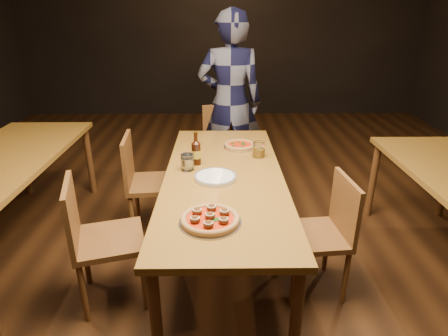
{
  "coord_description": "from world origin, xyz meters",
  "views": [
    {
      "loc": [
        -0.03,
        -2.32,
        1.78
      ],
      "look_at": [
        0.0,
        -0.05,
        0.82
      ],
      "focal_mm": 30.0,
      "sensor_mm": 36.0,
      "label": 1
    }
  ],
  "objects_px": {
    "diner": "(230,103)",
    "water_glass": "(187,162)",
    "table_main": "(224,184)",
    "plate_stack": "(215,177)",
    "chair_main_sw": "(154,182)",
    "amber_glass": "(259,149)",
    "chair_main_e": "(314,234)",
    "chair_end": "(228,149)",
    "beer_bottle": "(196,153)",
    "pizza_margherita": "(240,145)",
    "pizza_meatball": "(210,219)",
    "chair_main_nw": "(109,239)"
  },
  "relations": [
    {
      "from": "table_main",
      "to": "water_glass",
      "type": "height_order",
      "value": "water_glass"
    },
    {
      "from": "amber_glass",
      "to": "plate_stack",
      "type": "bearing_deg",
      "value": -128.41
    },
    {
      "from": "diner",
      "to": "pizza_margherita",
      "type": "bearing_deg",
      "value": 93.21
    },
    {
      "from": "water_glass",
      "to": "chair_end",
      "type": "bearing_deg",
      "value": 75.52
    },
    {
      "from": "table_main",
      "to": "chair_main_e",
      "type": "bearing_deg",
      "value": -22.69
    },
    {
      "from": "table_main",
      "to": "pizza_meatball",
      "type": "xyz_separation_m",
      "value": [
        -0.08,
        -0.62,
        0.09
      ]
    },
    {
      "from": "water_glass",
      "to": "diner",
      "type": "xyz_separation_m",
      "value": [
        0.33,
        1.37,
        0.1
      ]
    },
    {
      "from": "pizza_meatball",
      "to": "beer_bottle",
      "type": "xyz_separation_m",
      "value": [
        -0.12,
        0.81,
        0.06
      ]
    },
    {
      "from": "chair_main_e",
      "to": "pizza_meatball",
      "type": "distance_m",
      "value": 0.84
    },
    {
      "from": "pizza_margherita",
      "to": "plate_stack",
      "type": "distance_m",
      "value": 0.65
    },
    {
      "from": "pizza_margherita",
      "to": "chair_main_sw",
      "type": "bearing_deg",
      "value": -177.74
    },
    {
      "from": "beer_bottle",
      "to": "chair_main_sw",
      "type": "bearing_deg",
      "value": 139.25
    },
    {
      "from": "table_main",
      "to": "pizza_margherita",
      "type": "xyz_separation_m",
      "value": [
        0.13,
        0.55,
        0.09
      ]
    },
    {
      "from": "table_main",
      "to": "chair_main_nw",
      "type": "distance_m",
      "value": 0.83
    },
    {
      "from": "diner",
      "to": "chair_main_sw",
      "type": "bearing_deg",
      "value": 54.5
    },
    {
      "from": "chair_main_nw",
      "to": "chair_end",
      "type": "bearing_deg",
      "value": -42.27
    },
    {
      "from": "chair_main_e",
      "to": "water_glass",
      "type": "relative_size",
      "value": 7.52
    },
    {
      "from": "plate_stack",
      "to": "diner",
      "type": "relative_size",
      "value": 0.15
    },
    {
      "from": "chair_main_sw",
      "to": "plate_stack",
      "type": "bearing_deg",
      "value": -144.09
    },
    {
      "from": "pizza_margherita",
      "to": "beer_bottle",
      "type": "relative_size",
      "value": 1.1
    },
    {
      "from": "table_main",
      "to": "chair_main_sw",
      "type": "height_order",
      "value": "chair_main_sw"
    },
    {
      "from": "pizza_margherita",
      "to": "amber_glass",
      "type": "distance_m",
      "value": 0.26
    },
    {
      "from": "chair_main_e",
      "to": "beer_bottle",
      "type": "bearing_deg",
      "value": -124.49
    },
    {
      "from": "chair_main_nw",
      "to": "plate_stack",
      "type": "height_order",
      "value": "chair_main_nw"
    },
    {
      "from": "water_glass",
      "to": "diner",
      "type": "relative_size",
      "value": 0.06
    },
    {
      "from": "pizza_margherita",
      "to": "diner",
      "type": "relative_size",
      "value": 0.14
    },
    {
      "from": "water_glass",
      "to": "amber_glass",
      "type": "height_order",
      "value": "amber_glass"
    },
    {
      "from": "table_main",
      "to": "chair_end",
      "type": "distance_m",
      "value": 1.3
    },
    {
      "from": "pizza_margherita",
      "to": "diner",
      "type": "distance_m",
      "value": 0.92
    },
    {
      "from": "table_main",
      "to": "plate_stack",
      "type": "xyz_separation_m",
      "value": [
        -0.06,
        -0.07,
        0.08
      ]
    },
    {
      "from": "beer_bottle",
      "to": "water_glass",
      "type": "relative_size",
      "value": 2.08
    },
    {
      "from": "diner",
      "to": "water_glass",
      "type": "bearing_deg",
      "value": 76.09
    },
    {
      "from": "chair_main_sw",
      "to": "beer_bottle",
      "type": "bearing_deg",
      "value": -136.2
    },
    {
      "from": "water_glass",
      "to": "amber_glass",
      "type": "bearing_deg",
      "value": 25.58
    },
    {
      "from": "pizza_margherita",
      "to": "amber_glass",
      "type": "xyz_separation_m",
      "value": [
        0.13,
        -0.21,
        0.04
      ]
    },
    {
      "from": "water_glass",
      "to": "amber_glass",
      "type": "distance_m",
      "value": 0.58
    },
    {
      "from": "chair_main_sw",
      "to": "pizza_meatball",
      "type": "distance_m",
      "value": 1.29
    },
    {
      "from": "chair_main_e",
      "to": "amber_glass",
      "type": "relative_size",
      "value": 7.43
    },
    {
      "from": "chair_main_sw",
      "to": "amber_glass",
      "type": "height_order",
      "value": "chair_main_sw"
    },
    {
      "from": "beer_bottle",
      "to": "diner",
      "type": "bearing_deg",
      "value": 77.76
    },
    {
      "from": "chair_main_nw",
      "to": "water_glass",
      "type": "height_order",
      "value": "chair_main_nw"
    },
    {
      "from": "table_main",
      "to": "chair_main_sw",
      "type": "xyz_separation_m",
      "value": [
        -0.58,
        0.52,
        -0.23
      ]
    },
    {
      "from": "chair_main_e",
      "to": "chair_end",
      "type": "bearing_deg",
      "value": -166.07
    },
    {
      "from": "chair_main_e",
      "to": "beer_bottle",
      "type": "xyz_separation_m",
      "value": [
        -0.79,
        0.44,
        0.41
      ]
    },
    {
      "from": "chair_main_sw",
      "to": "chair_main_e",
      "type": "xyz_separation_m",
      "value": [
        1.17,
        -0.77,
        -0.02
      ]
    },
    {
      "from": "water_glass",
      "to": "chair_main_nw",
      "type": "bearing_deg",
      "value": -139.84
    },
    {
      "from": "table_main",
      "to": "pizza_margherita",
      "type": "distance_m",
      "value": 0.57
    },
    {
      "from": "chair_main_e",
      "to": "diner",
      "type": "bearing_deg",
      "value": -168.76
    },
    {
      "from": "beer_bottle",
      "to": "pizza_margherita",
      "type": "bearing_deg",
      "value": 47.4
    },
    {
      "from": "chair_main_nw",
      "to": "chair_main_e",
      "type": "xyz_separation_m",
      "value": [
        1.32,
        0.07,
        -0.02
      ]
    }
  ]
}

